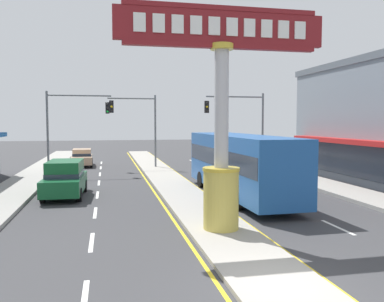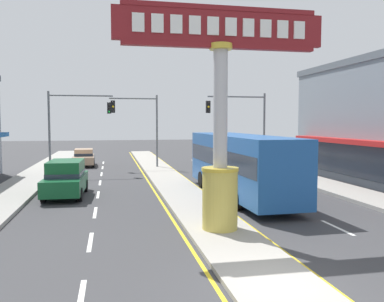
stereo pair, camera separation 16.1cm
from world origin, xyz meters
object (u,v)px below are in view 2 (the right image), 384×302
at_px(district_sign, 220,120).
at_px(traffic_light_median_far, 139,119).
at_px(sedan_near_right_lane, 84,157).
at_px(bus_near_left_lane, 240,162).
at_px(suv_far_right_lane, 66,178).
at_px(traffic_light_left_side, 74,118).
at_px(traffic_light_right_side, 243,118).

xyz_separation_m(district_sign, traffic_light_median_far, (-1.39, 20.47, 0.19)).
distance_m(district_sign, sedan_near_right_lane, 24.50).
relative_size(sedan_near_right_lane, bus_near_left_lane, 0.39).
xyz_separation_m(sedan_near_right_lane, suv_far_right_lane, (0.00, -15.09, 0.20)).
bearing_deg(traffic_light_left_side, district_sign, -69.81).
bearing_deg(traffic_light_right_side, traffic_light_left_side, 175.72).
xyz_separation_m(traffic_light_left_side, sedan_near_right_lane, (0.28, 6.04, -3.46)).
bearing_deg(suv_far_right_lane, district_sign, -53.90).
bearing_deg(traffic_light_right_side, suv_far_right_lane, -147.21).
relative_size(traffic_light_right_side, suv_far_right_lane, 1.33).
bearing_deg(bus_near_left_lane, traffic_light_left_side, 129.98).
relative_size(traffic_light_left_side, traffic_light_right_side, 1.00).
relative_size(district_sign, sedan_near_right_lane, 1.79).
bearing_deg(sedan_near_right_lane, traffic_light_median_far, -32.48).
bearing_deg(bus_near_left_lane, sedan_near_right_lane, 117.71).
bearing_deg(suv_far_right_lane, traffic_light_left_side, 91.82).
distance_m(traffic_light_median_far, sedan_near_right_lane, 6.58).
height_order(traffic_light_median_far, suv_far_right_lane, traffic_light_median_far).
xyz_separation_m(traffic_light_median_far, suv_far_right_lane, (-4.74, -12.06, -3.21)).
bearing_deg(traffic_light_left_side, suv_far_right_lane, -88.18).
bearing_deg(traffic_light_right_side, bus_near_left_lane, -109.59).
relative_size(traffic_light_right_side, bus_near_left_lane, 0.55).
distance_m(traffic_light_left_side, traffic_light_right_side, 12.88).
height_order(traffic_light_left_side, bus_near_left_lane, traffic_light_left_side).
xyz_separation_m(traffic_light_right_side, suv_far_right_lane, (-12.55, -8.08, -3.26)).
relative_size(district_sign, traffic_light_left_side, 1.25).
bearing_deg(traffic_light_left_side, traffic_light_median_far, 30.96).
distance_m(traffic_light_left_side, sedan_near_right_lane, 6.97).
bearing_deg(district_sign, traffic_light_median_far, 93.88).
height_order(traffic_light_median_far, bus_near_left_lane, traffic_light_median_far).
bearing_deg(district_sign, traffic_light_left_side, 110.19).
height_order(district_sign, suv_far_right_lane, district_sign).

